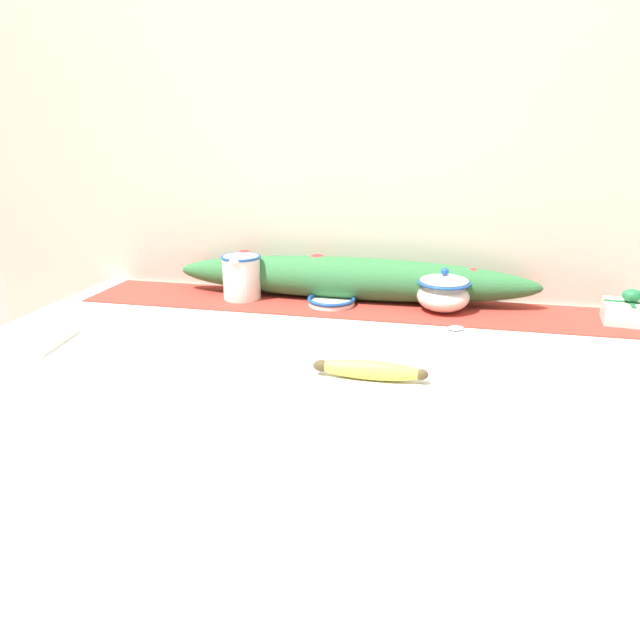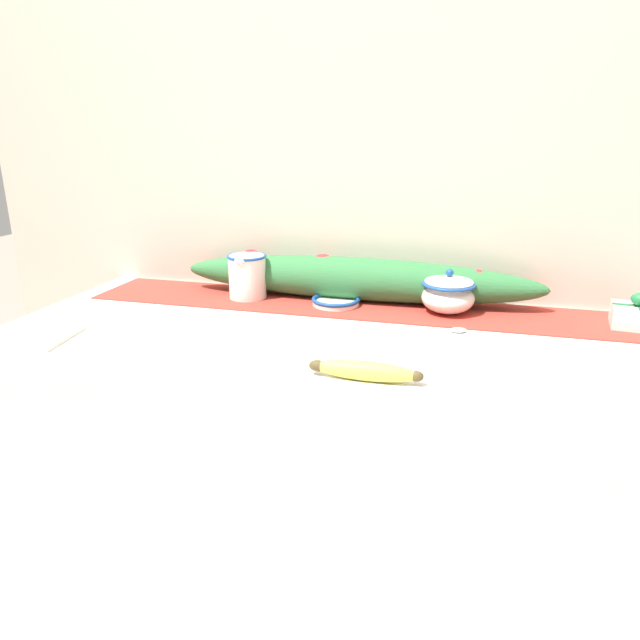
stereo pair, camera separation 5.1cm
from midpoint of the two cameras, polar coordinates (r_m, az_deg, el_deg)
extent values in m
cube|color=silver|center=(1.52, -0.22, -18.22)|extent=(1.56, 0.74, 0.93)
cube|color=beige|center=(1.61, 2.88, 12.31)|extent=(2.36, 0.04, 2.40)
cube|color=#B23328|center=(1.52, 1.77, 1.47)|extent=(1.44, 0.24, 0.00)
cylinder|color=white|center=(1.59, -8.75, 4.24)|extent=(0.10, 0.10, 0.12)
torus|color=#194793|center=(1.57, -8.84, 6.24)|extent=(0.11, 0.11, 0.01)
torus|color=white|center=(1.64, -7.96, 5.10)|extent=(0.06, 0.01, 0.06)
ellipsoid|color=white|center=(1.53, -9.47, 5.77)|extent=(0.03, 0.02, 0.02)
ellipsoid|color=white|center=(1.49, 11.27, 2.31)|extent=(0.13, 0.13, 0.08)
torus|color=#194793|center=(1.48, 11.35, 3.66)|extent=(0.13, 0.13, 0.01)
ellipsoid|color=white|center=(1.48, 11.37, 3.89)|extent=(0.12, 0.12, 0.03)
sphere|color=#194793|center=(1.47, 11.42, 4.77)|extent=(0.02, 0.02, 0.02)
cylinder|color=white|center=(1.52, 0.19, 1.73)|extent=(0.12, 0.12, 0.01)
torus|color=#194793|center=(1.52, 0.19, 2.09)|extent=(0.13, 0.13, 0.01)
ellipsoid|color=#DBCC4C|center=(1.07, 3.72, -5.03)|extent=(0.20, 0.04, 0.04)
ellipsoid|color=brown|center=(1.09, -1.17, -4.60)|extent=(0.03, 0.02, 0.02)
ellipsoid|color=brown|center=(1.06, 8.74, -5.42)|extent=(0.03, 0.02, 0.02)
cube|color=silver|center=(1.34, 8.36, -1.10)|extent=(0.15, 0.05, 0.00)
ellipsoid|color=silver|center=(1.37, 12.39, -0.81)|extent=(0.05, 0.04, 0.01)
cube|color=white|center=(1.42, -28.12, -1.76)|extent=(0.18, 0.18, 0.01)
cube|color=silver|center=(1.55, 27.70, 0.65)|extent=(0.13, 0.11, 0.05)
cube|color=#1E6B38|center=(1.54, 27.85, 1.59)|extent=(0.12, 0.02, 0.00)
cube|color=#1E6B38|center=(1.54, 27.85, 1.59)|extent=(0.02, 0.10, 0.00)
ellipsoid|color=#1E6B38|center=(1.54, 27.94, 2.18)|extent=(0.05, 0.04, 0.03)
ellipsoid|color=#2D6B38|center=(1.56, 2.20, 4.17)|extent=(1.00, 0.13, 0.12)
sphere|color=red|center=(1.64, -8.43, 5.68)|extent=(0.07, 0.07, 0.07)
sphere|color=red|center=(1.59, -1.21, 5.27)|extent=(0.08, 0.08, 0.08)
sphere|color=red|center=(1.53, 6.22, 4.48)|extent=(0.05, 0.05, 0.05)
sphere|color=red|center=(1.54, 13.97, 3.95)|extent=(0.06, 0.06, 0.06)
camera|label=1|loc=(0.03, -91.16, -0.38)|focal=32.00mm
camera|label=2|loc=(0.03, 88.84, 0.38)|focal=32.00mm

